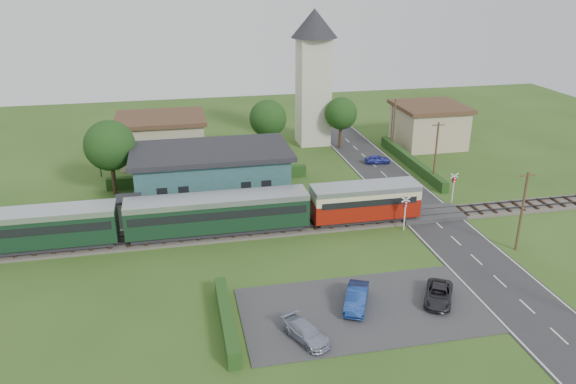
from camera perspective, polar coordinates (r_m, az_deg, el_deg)
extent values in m
plane|color=#2D4C19|center=(50.70, 4.79, -4.31)|extent=(120.00, 120.00, 0.00)
cube|color=#4C443D|center=(52.39, 4.17, -3.27)|extent=(76.00, 3.20, 0.20)
cube|color=#3F3F47|center=(51.63, 4.40, -3.28)|extent=(76.00, 0.08, 0.15)
cube|color=#3F3F47|center=(52.88, 3.97, -2.64)|extent=(76.00, 0.08, 0.15)
cube|color=#28282B|center=(54.21, 14.99, -3.19)|extent=(6.00, 70.00, 0.05)
cube|color=#333335|center=(40.37, 7.60, -11.78)|extent=(17.00, 9.00, 0.08)
cube|color=#333335|center=(55.75, 14.12, -2.17)|extent=(6.20, 3.40, 0.45)
cube|color=gray|center=(53.58, -7.12, -2.65)|extent=(30.00, 3.00, 0.45)
cube|color=beige|center=(53.09, -15.82, -1.90)|extent=(2.00, 2.00, 2.40)
cube|color=#232328|center=(52.61, -15.96, -0.63)|extent=(2.30, 2.30, 0.15)
cube|color=#326B6C|center=(58.13, -7.75, 1.63)|extent=(15.00, 8.00, 4.80)
cube|color=#232328|center=(57.28, -7.88, 4.12)|extent=(16.00, 9.00, 0.50)
cube|color=#232328|center=(54.93, -7.34, -1.03)|extent=(1.20, 0.12, 2.20)
cube|color=black|center=(54.36, -12.66, -0.17)|extent=(1.00, 0.12, 1.20)
cube|color=black|center=(54.34, -10.56, -0.01)|extent=(1.00, 0.12, 1.20)
cube|color=black|center=(54.72, -4.28, 0.47)|extent=(1.00, 0.12, 1.20)
cube|color=black|center=(54.99, -2.22, 0.63)|extent=(1.00, 0.12, 1.20)
cube|color=#232328|center=(53.16, 7.72, -2.45)|extent=(9.00, 2.20, 0.50)
cube|color=maroon|center=(52.76, 7.77, -1.46)|extent=(10.00, 2.80, 1.80)
cube|color=beige|center=(52.28, 7.84, -0.20)|extent=(10.00, 2.82, 0.90)
cube|color=black|center=(52.42, 7.82, -0.56)|extent=(9.00, 2.88, 0.60)
cube|color=#ADB3BC|center=(52.05, 7.88, 0.46)|extent=(10.00, 2.90, 0.45)
cube|color=#232328|center=(50.52, -7.04, -3.76)|extent=(15.20, 2.20, 0.50)
cube|color=black|center=(49.89, -7.12, -2.21)|extent=(16.00, 2.80, 2.60)
cube|color=black|center=(49.73, -7.14, -1.78)|extent=(15.40, 2.86, 0.70)
cube|color=#ADB3BC|center=(49.34, -7.19, -0.72)|extent=(16.00, 2.90, 0.50)
cube|color=#232328|center=(52.14, -25.57, -5.04)|extent=(15.20, 2.20, 0.50)
cube|color=black|center=(51.54, -25.84, -3.55)|extent=(16.00, 2.80, 2.60)
cube|color=black|center=(51.38, -25.91, -3.14)|extent=(15.40, 2.86, 0.70)
cube|color=#ADB3BC|center=(51.01, -26.10, -2.12)|extent=(16.00, 2.90, 0.50)
cube|color=beige|center=(75.43, 2.58, 10.11)|extent=(4.00, 4.00, 14.00)
cone|color=#232328|center=(74.16, 2.70, 16.78)|extent=(6.00, 6.00, 3.60)
cube|color=tan|center=(71.33, -12.69, 5.18)|extent=(10.00, 8.00, 5.00)
cube|color=#472D1E|center=(70.62, -12.88, 7.32)|extent=(10.80, 8.80, 0.50)
cube|color=tan|center=(77.91, 14.09, 6.45)|extent=(8.00, 8.00, 5.00)
cube|color=#472D1E|center=(77.26, 14.27, 8.42)|extent=(8.80, 8.80, 0.50)
cube|color=#193814|center=(38.31, -6.25, -12.74)|extent=(0.80, 9.00, 1.20)
cube|color=#193814|center=(69.12, 12.40, 3.02)|extent=(0.80, 18.00, 1.20)
cube|color=#193814|center=(62.95, -8.00, 1.51)|extent=(22.00, 0.80, 1.30)
cylinder|color=#332316|center=(61.31, -17.31, 1.55)|extent=(0.44, 0.44, 4.12)
sphere|color=#143311|center=(60.29, -17.66, 4.53)|extent=(5.20, 5.20, 5.20)
cylinder|color=#332316|center=(70.50, -2.02, 5.03)|extent=(0.44, 0.44, 3.85)
sphere|color=#143311|center=(69.67, -2.06, 7.48)|extent=(4.60, 4.60, 4.60)
cylinder|color=#332316|center=(74.67, 5.33, 5.80)|extent=(0.44, 0.44, 3.58)
sphere|color=#143311|center=(73.93, 5.40, 7.95)|extent=(4.20, 4.20, 4.20)
cylinder|color=#473321|center=(50.25, 22.66, -1.88)|extent=(0.22, 0.22, 7.00)
cube|color=#473321|center=(49.15, 23.19, 1.54)|extent=(1.40, 0.10, 0.10)
cylinder|color=#473321|center=(63.11, 14.77, 3.78)|extent=(0.22, 0.22, 7.00)
cube|color=#473321|center=(62.23, 15.05, 6.58)|extent=(1.40, 0.10, 0.10)
cylinder|color=#473321|center=(73.56, 10.71, 6.65)|extent=(0.22, 0.22, 7.00)
cube|color=#473321|center=(72.81, 10.89, 9.08)|extent=(1.40, 0.10, 0.10)
cylinder|color=silver|center=(51.82, 11.77, -2.29)|extent=(0.12, 0.12, 3.00)
cube|color=#232328|center=(51.39, 11.87, -1.17)|extent=(0.35, 0.18, 0.55)
sphere|color=#FF190C|center=(51.23, 11.93, -1.07)|extent=(0.14, 0.14, 0.14)
sphere|color=#FF190C|center=(51.34, 11.91, -1.37)|extent=(0.14, 0.14, 0.14)
cube|color=silver|center=(51.24, 11.90, -0.76)|extent=(0.84, 0.05, 0.55)
cube|color=silver|center=(51.24, 11.90, -0.76)|extent=(0.84, 0.05, 0.55)
cylinder|color=silver|center=(58.82, 16.41, 0.22)|extent=(0.12, 0.12, 3.00)
cube|color=#232328|center=(58.44, 16.53, 1.22)|extent=(0.35, 0.18, 0.55)
sphere|color=#FF190C|center=(58.30, 16.60, 1.32)|extent=(0.14, 0.14, 0.14)
sphere|color=#FF190C|center=(58.40, 16.56, 1.04)|extent=(0.14, 0.14, 0.14)
cube|color=silver|center=(58.31, 16.57, 1.59)|extent=(0.84, 0.05, 0.55)
cube|color=silver|center=(58.31, 16.57, 1.59)|extent=(0.84, 0.05, 0.55)
cylinder|color=#3F3F47|center=(67.07, -18.67, 3.50)|extent=(0.14, 0.14, 5.00)
sphere|color=orange|center=(66.37, -18.93, 5.55)|extent=(0.30, 0.30, 0.30)
cylinder|color=#3F3F47|center=(78.95, 10.52, 6.94)|extent=(0.14, 0.14, 5.00)
sphere|color=orange|center=(78.36, 10.65, 8.71)|extent=(0.30, 0.30, 0.30)
imported|color=#2D33A5|center=(69.39, 9.09, 3.31)|extent=(3.15, 1.51, 1.04)
imported|color=navy|center=(40.28, 6.97, -10.63)|extent=(2.99, 4.30, 1.34)
imported|color=#999DB6|center=(36.91, 1.84, -14.06)|extent=(2.94, 4.05, 1.09)
imported|color=#26242B|center=(41.99, 15.06, -10.02)|extent=(3.56, 4.35, 1.10)
imported|color=gray|center=(53.18, -1.31, -1.31)|extent=(0.76, 0.59, 1.86)
imported|color=gray|center=(53.56, -15.77, -2.04)|extent=(0.95, 1.06, 1.79)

